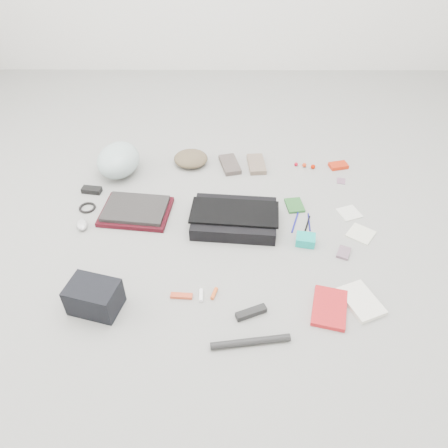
{
  "coord_description": "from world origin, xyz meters",
  "views": [
    {
      "loc": [
        0.01,
        -1.59,
        1.47
      ],
      "look_at": [
        0.0,
        0.0,
        0.05
      ],
      "focal_mm": 35.0,
      "sensor_mm": 36.0,
      "label": 1
    }
  ],
  "objects_px": {
    "messenger_bag": "(234,218)",
    "laptop": "(135,208)",
    "bike_helmet": "(118,160)",
    "accordion_wallet": "(305,240)",
    "camera_bag": "(94,297)",
    "book_red": "(329,308)"
  },
  "relations": [
    {
      "from": "bike_helmet",
      "to": "book_red",
      "type": "height_order",
      "value": "bike_helmet"
    },
    {
      "from": "laptop",
      "to": "book_red",
      "type": "height_order",
      "value": "laptop"
    },
    {
      "from": "laptop",
      "to": "bike_helmet",
      "type": "relative_size",
      "value": 1.08
    },
    {
      "from": "camera_bag",
      "to": "messenger_bag",
      "type": "bearing_deg",
      "value": 57.64
    },
    {
      "from": "book_red",
      "to": "accordion_wallet",
      "type": "distance_m",
      "value": 0.4
    },
    {
      "from": "book_red",
      "to": "accordion_wallet",
      "type": "xyz_separation_m",
      "value": [
        -0.05,
        0.39,
        0.01
      ]
    },
    {
      "from": "messenger_bag",
      "to": "bike_helmet",
      "type": "height_order",
      "value": "bike_helmet"
    },
    {
      "from": "laptop",
      "to": "bike_helmet",
      "type": "height_order",
      "value": "bike_helmet"
    },
    {
      "from": "camera_bag",
      "to": "accordion_wallet",
      "type": "distance_m",
      "value": 1.0
    },
    {
      "from": "bike_helmet",
      "to": "camera_bag",
      "type": "xyz_separation_m",
      "value": [
        0.08,
        -0.97,
        -0.02
      ]
    },
    {
      "from": "bike_helmet",
      "to": "messenger_bag",
      "type": "bearing_deg",
      "value": -24.8
    },
    {
      "from": "messenger_bag",
      "to": "laptop",
      "type": "relative_size",
      "value": 1.32
    },
    {
      "from": "book_red",
      "to": "messenger_bag",
      "type": "bearing_deg",
      "value": 140.05
    },
    {
      "from": "messenger_bag",
      "to": "camera_bag",
      "type": "bearing_deg",
      "value": -132.76
    },
    {
      "from": "camera_bag",
      "to": "bike_helmet",
      "type": "bearing_deg",
      "value": 109.9
    },
    {
      "from": "bike_helmet",
      "to": "accordion_wallet",
      "type": "bearing_deg",
      "value": -21.18
    },
    {
      "from": "messenger_bag",
      "to": "camera_bag",
      "type": "height_order",
      "value": "camera_bag"
    },
    {
      "from": "bike_helmet",
      "to": "accordion_wallet",
      "type": "xyz_separation_m",
      "value": [
        1.0,
        -0.59,
        -0.07
      ]
    },
    {
      "from": "laptop",
      "to": "camera_bag",
      "type": "distance_m",
      "value": 0.61
    },
    {
      "from": "messenger_bag",
      "to": "camera_bag",
      "type": "distance_m",
      "value": 0.78
    },
    {
      "from": "messenger_bag",
      "to": "laptop",
      "type": "xyz_separation_m",
      "value": [
        -0.51,
        0.08,
        0.0
      ]
    },
    {
      "from": "messenger_bag",
      "to": "bike_helmet",
      "type": "xyz_separation_m",
      "value": [
        -0.66,
        0.44,
        0.05
      ]
    }
  ]
}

